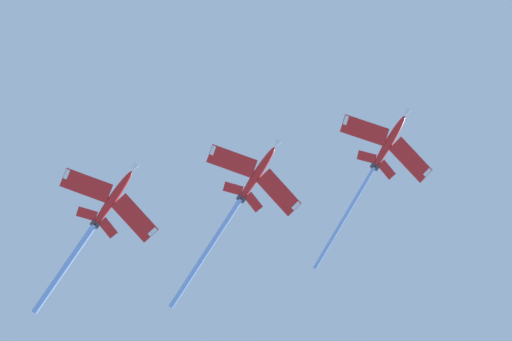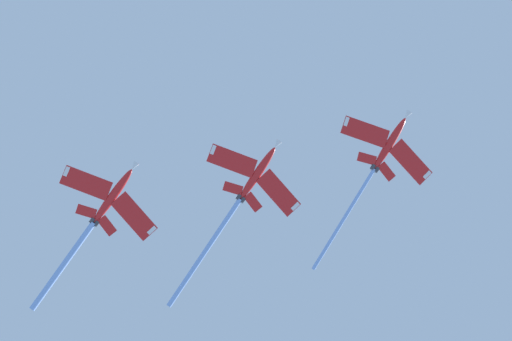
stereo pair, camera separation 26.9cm
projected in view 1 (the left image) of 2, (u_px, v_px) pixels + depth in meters
name	position (u px, v px, depth m)	size (l,w,h in m)	color
jet_lead	(381.00, 156.00, 175.73)	(22.79, 30.87, 10.33)	red
jet_second	(242.00, 197.00, 170.85)	(22.88, 32.18, 11.09)	red
jet_third	(98.00, 220.00, 165.95)	(20.55, 28.20, 9.49)	red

